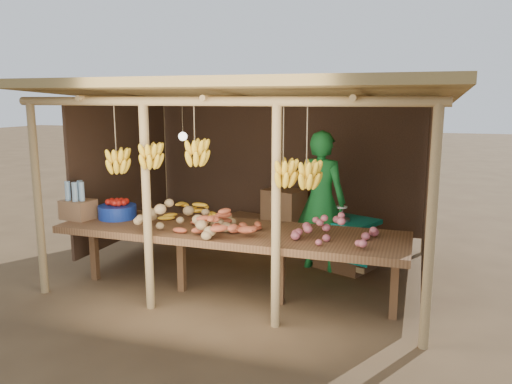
% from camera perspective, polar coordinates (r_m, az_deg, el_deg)
% --- Properties ---
extents(ground, '(60.00, 60.00, 0.00)m').
position_cam_1_polar(ground, '(6.66, 0.00, -8.92)').
color(ground, brown).
rests_on(ground, ground).
extents(stall_structure, '(4.70, 3.50, 2.43)m').
position_cam_1_polar(stall_structure, '(6.21, -0.30, 7.68)').
color(stall_structure, tan).
rests_on(stall_structure, ground).
extents(counter, '(3.90, 1.05, 0.80)m').
position_cam_1_polar(counter, '(5.58, -3.09, -4.84)').
color(counter, brown).
rests_on(counter, ground).
extents(potato_heap, '(1.18, 0.77, 0.37)m').
position_cam_1_polar(potato_heap, '(5.54, -9.07, -2.43)').
color(potato_heap, '#997B4F').
rests_on(potato_heap, counter).
extents(sweet_potato_heap, '(0.92, 0.59, 0.35)m').
position_cam_1_polar(sweet_potato_heap, '(5.34, -4.49, -2.93)').
color(sweet_potato_heap, '#A84A2B').
rests_on(sweet_potato_heap, counter).
extents(onion_heap, '(0.96, 0.66, 0.36)m').
position_cam_1_polar(onion_heap, '(5.10, 9.23, -3.64)').
color(onion_heap, '#B45760').
rests_on(onion_heap, counter).
extents(banana_pile, '(0.61, 0.50, 0.34)m').
position_cam_1_polar(banana_pile, '(6.00, -7.51, -1.52)').
color(banana_pile, yellow).
rests_on(banana_pile, counter).
extents(tomato_basin, '(0.45, 0.45, 0.24)m').
position_cam_1_polar(tomato_basin, '(6.27, -15.57, -2.01)').
color(tomato_basin, navy).
rests_on(tomato_basin, counter).
extents(bottle_box, '(0.40, 0.33, 0.46)m').
position_cam_1_polar(bottle_box, '(6.36, -19.68, -1.34)').
color(bottle_box, '#8A603D').
rests_on(bottle_box, counter).
extents(vendor, '(0.73, 0.55, 1.83)m').
position_cam_1_polar(vendor, '(6.54, 7.39, -1.02)').
color(vendor, '#1A782F').
rests_on(vendor, ground).
extents(tarp_crate, '(0.92, 0.87, 0.87)m').
position_cam_1_polar(tarp_crate, '(6.74, 10.18, -5.65)').
color(tarp_crate, brown).
rests_on(tarp_crate, ground).
extents(carton_stack, '(1.25, 0.57, 0.88)m').
position_cam_1_polar(carton_stack, '(7.55, 1.71, -3.48)').
color(carton_stack, '#8A603D').
rests_on(carton_stack, ground).
extents(burlap_sacks, '(0.91, 0.48, 0.64)m').
position_cam_1_polar(burlap_sacks, '(8.24, -8.10, -3.17)').
color(burlap_sacks, '#4B3222').
rests_on(burlap_sacks, ground).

